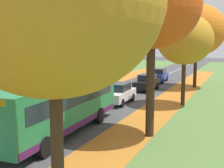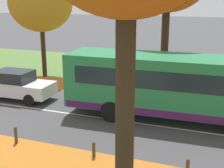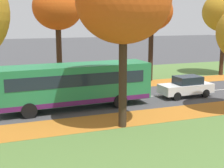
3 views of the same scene
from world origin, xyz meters
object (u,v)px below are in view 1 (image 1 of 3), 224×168
tree_left_far (91,25)px  tree_right_near (152,5)px  bus (58,104)px  tree_left_mid (48,22)px  car_black_following (147,82)px  bollard_sixth (46,102)px  car_white_lead (119,93)px  tree_right_mid (185,39)px  bollard_fifth (18,112)px  tree_right_far (197,30)px  car_blue_third_in_line (158,75)px

tree_left_far → tree_right_near: size_ratio=0.96×
tree_left_far → bus: tree_left_far is taller
tree_left_mid → car_black_following: tree_left_mid is taller
tree_left_far → tree_right_near: 20.18m
bollard_sixth → bus: bearing=-49.9°
bollard_sixth → car_black_following: car_black_following is taller
bollard_sixth → tree_right_near: bearing=-22.7°
tree_left_far → car_white_lead: bearing=-52.2°
tree_right_mid → car_black_following: tree_right_mid is taller
car_white_lead → tree_right_near: bearing=-57.0°
car_white_lead → car_black_following: 7.00m
tree_left_mid → bollard_fifth: tree_left_mid is taller
tree_right_far → car_white_lead: 12.80m
bollard_fifth → bus: size_ratio=0.06×
tree_left_far → car_white_lead: tree_left_far is taller
tree_right_far → car_blue_third_in_line: 7.51m
tree_right_far → bus: bearing=-102.5°
bollard_sixth → car_blue_third_in_line: 17.37m
tree_right_near → car_white_lead: 10.62m
bollard_fifth → car_blue_third_in_line: 20.57m
tree_right_far → car_blue_third_in_line: (-4.67, 2.61, -5.26)m
car_white_lead → bollard_sixth: bearing=-143.6°
tree_left_far → car_blue_third_in_line: size_ratio=2.07×
car_black_following → tree_left_far: bearing=164.1°
tree_left_far → bollard_fifth: bearing=-81.1°
tree_left_mid → bollard_fifth: size_ratio=14.70×
tree_left_mid → bollard_sixth: 7.61m
car_blue_third_in_line → car_black_following: bearing=-85.6°
bollard_fifth → car_black_following: 14.52m
tree_right_near → tree_right_far: size_ratio=1.05×
tree_right_far → tree_right_near: bearing=-89.0°
tree_right_far → bollard_fifth: tree_right_far is taller
car_black_following → car_white_lead: bearing=-92.1°
tree_left_far → tree_right_mid: (11.97, -7.80, -1.56)m
bollard_fifth → car_blue_third_in_line: bearing=77.9°
tree_left_mid → tree_right_mid: bearing=4.6°
tree_right_far → car_blue_third_in_line: size_ratio=2.06×
car_blue_third_in_line → car_white_lead: bearing=-89.0°
bus → car_white_lead: size_ratio=2.47×
tree_right_mid → car_black_following: (-4.67, 5.72, -4.32)m
bollard_fifth → car_blue_third_in_line: (4.33, 20.10, 0.52)m
tree_left_mid → car_black_following: bearing=43.3°
tree_left_far → tree_right_near: tree_right_near is taller
tree_right_far → bollard_sixth: 17.78m
tree_right_near → bus: 7.17m
tree_left_mid → car_white_lead: tree_left_mid is taller
tree_right_far → car_black_following: bearing=-137.8°
tree_right_near → tree_right_far: 18.12m
tree_right_near → car_blue_third_in_line: size_ratio=2.15×
tree_right_near → car_white_lead: tree_right_near is taller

